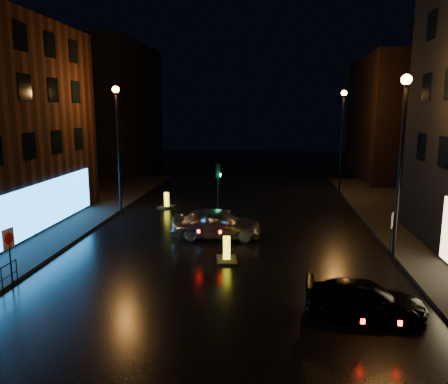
{
  "coord_description": "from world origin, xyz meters",
  "views": [
    {
      "loc": [
        2.07,
        -13.75,
        6.92
      ],
      "look_at": [
        -0.17,
        7.76,
        2.8
      ],
      "focal_mm": 35.0,
      "sensor_mm": 36.0,
      "label": 1
    }
  ],
  "objects_px": {
    "silver_hatchback": "(217,223)",
    "dark_sedan": "(365,299)",
    "traffic_signal": "(218,208)",
    "bollard_near": "(227,256)",
    "road_sign_left": "(9,244)",
    "bollard_far": "(167,204)",
    "road_sign_right": "(392,224)"
  },
  "relations": [
    {
      "from": "bollard_near",
      "to": "traffic_signal",
      "type": "bearing_deg",
      "value": 90.02
    },
    {
      "from": "traffic_signal",
      "to": "dark_sedan",
      "type": "bearing_deg",
      "value": -63.87
    },
    {
      "from": "dark_sedan",
      "to": "silver_hatchback",
      "type": "bearing_deg",
      "value": 41.28
    },
    {
      "from": "silver_hatchback",
      "to": "road_sign_right",
      "type": "height_order",
      "value": "road_sign_right"
    },
    {
      "from": "bollard_far",
      "to": "road_sign_right",
      "type": "height_order",
      "value": "road_sign_right"
    },
    {
      "from": "silver_hatchback",
      "to": "road_sign_right",
      "type": "relative_size",
      "value": 2.31
    },
    {
      "from": "bollard_near",
      "to": "bollard_far",
      "type": "height_order",
      "value": "bollard_near"
    },
    {
      "from": "silver_hatchback",
      "to": "bollard_near",
      "type": "relative_size",
      "value": 3.28
    },
    {
      "from": "bollard_near",
      "to": "road_sign_left",
      "type": "bearing_deg",
      "value": -163.53
    },
    {
      "from": "bollard_far",
      "to": "road_sign_left",
      "type": "xyz_separation_m",
      "value": [
        -2.75,
        -14.54,
        1.55
      ]
    },
    {
      "from": "dark_sedan",
      "to": "bollard_near",
      "type": "relative_size",
      "value": 2.71
    },
    {
      "from": "dark_sedan",
      "to": "bollard_far",
      "type": "bearing_deg",
      "value": 39.76
    },
    {
      "from": "bollard_far",
      "to": "road_sign_right",
      "type": "bearing_deg",
      "value": -10.44
    },
    {
      "from": "bollard_far",
      "to": "road_sign_left",
      "type": "bearing_deg",
      "value": -76.16
    },
    {
      "from": "silver_hatchback",
      "to": "bollard_far",
      "type": "bearing_deg",
      "value": 30.58
    },
    {
      "from": "bollard_near",
      "to": "bollard_far",
      "type": "relative_size",
      "value": 0.99
    },
    {
      "from": "bollard_near",
      "to": "bollard_far",
      "type": "distance_m",
      "value": 11.92
    },
    {
      "from": "road_sign_right",
      "to": "dark_sedan",
      "type": "bearing_deg",
      "value": 89.19
    },
    {
      "from": "silver_hatchback",
      "to": "road_sign_right",
      "type": "bearing_deg",
      "value": -105.58
    },
    {
      "from": "traffic_signal",
      "to": "dark_sedan",
      "type": "height_order",
      "value": "traffic_signal"
    },
    {
      "from": "bollard_near",
      "to": "bollard_far",
      "type": "bearing_deg",
      "value": 107.44
    },
    {
      "from": "dark_sedan",
      "to": "bollard_near",
      "type": "bearing_deg",
      "value": 52.61
    },
    {
      "from": "traffic_signal",
      "to": "road_sign_left",
      "type": "distance_m",
      "value": 14.25
    },
    {
      "from": "silver_hatchback",
      "to": "dark_sedan",
      "type": "distance_m",
      "value": 10.47
    },
    {
      "from": "traffic_signal",
      "to": "dark_sedan",
      "type": "relative_size",
      "value": 0.86
    },
    {
      "from": "bollard_near",
      "to": "road_sign_left",
      "type": "distance_m",
      "value": 9.11
    },
    {
      "from": "traffic_signal",
      "to": "road_sign_left",
      "type": "bearing_deg",
      "value": -118.16
    },
    {
      "from": "silver_hatchback",
      "to": "dark_sedan",
      "type": "height_order",
      "value": "silver_hatchback"
    },
    {
      "from": "bollard_near",
      "to": "road_sign_left",
      "type": "relative_size",
      "value": 0.62
    },
    {
      "from": "traffic_signal",
      "to": "dark_sedan",
      "type": "xyz_separation_m",
      "value": [
        6.61,
        -13.47,
        0.08
      ]
    },
    {
      "from": "traffic_signal",
      "to": "bollard_far",
      "type": "bearing_deg",
      "value": 152.7
    },
    {
      "from": "traffic_signal",
      "to": "road_sign_right",
      "type": "relative_size",
      "value": 1.65
    }
  ]
}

